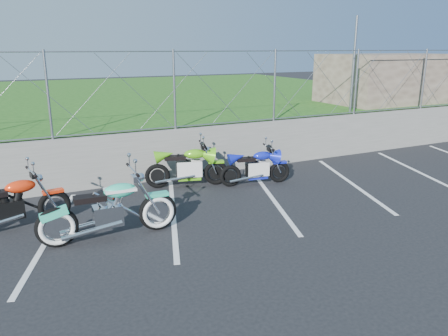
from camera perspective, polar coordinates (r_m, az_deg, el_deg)
name	(u,v)px	position (r m, az deg, el deg)	size (l,w,h in m)	color
ground	(191,231)	(8.34, -4.34, -8.19)	(90.00, 90.00, 0.00)	black
retaining_wall	(139,157)	(11.30, -11.03, 1.41)	(30.00, 0.22, 1.30)	slate
grass_field	(80,109)	(20.98, -18.35, 7.33)	(30.00, 20.00, 1.30)	#225215
stone_building	(389,78)	(18.35, 20.79, 10.93)	(5.00, 3.00, 1.80)	brown
chain_link_fence	(136,92)	(11.02, -11.47, 9.76)	(28.00, 0.03, 2.00)	gray
sign_pole	(353,65)	(14.87, 16.56, 12.77)	(0.08, 0.08, 3.00)	gray
parking_lines	(225,204)	(9.64, 0.09, -4.79)	(18.29, 4.31, 0.01)	silver
cruiser_turquoise	(111,212)	(8.11, -14.57, -5.56)	(2.51, 0.79, 1.25)	black
naked_orange	(13,206)	(9.11, -25.89, -4.54)	(2.18, 0.74, 1.09)	black
sportbike_green	(188,168)	(10.80, -4.71, -0.04)	(2.03, 0.78, 1.07)	black
sportbike_blue	(256,168)	(10.95, 4.24, -0.06)	(1.84, 0.66, 0.96)	black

